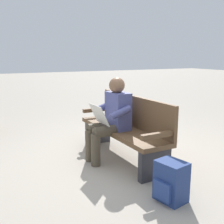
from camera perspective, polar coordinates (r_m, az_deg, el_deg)
ground_plane at (r=4.10m, az=1.94°, el=-9.44°), size 40.00×40.00×0.00m
bench_near at (r=3.99m, az=2.87°, el=-3.11°), size 1.81×0.51×0.90m
person_seated at (r=3.85m, az=-0.20°, el=-1.04°), size 0.58×0.58×1.18m
backpack at (r=2.97m, az=12.05°, el=-13.90°), size 0.34×0.32×0.42m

